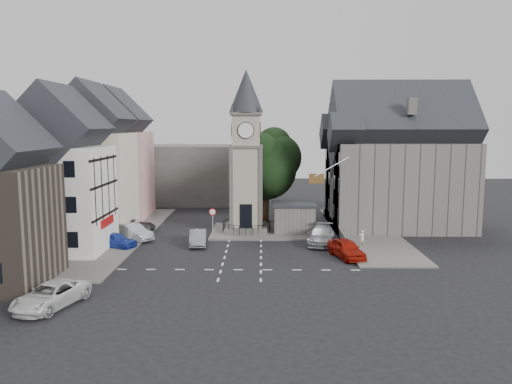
{
  "coord_description": "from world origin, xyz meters",
  "views": [
    {
      "loc": [
        1.58,
        -41.84,
        10.77
      ],
      "look_at": [
        1.01,
        5.0,
        4.51
      ],
      "focal_mm": 35.0,
      "sensor_mm": 36.0,
      "label": 1
    }
  ],
  "objects_px": {
    "stone_shelter": "(294,218)",
    "clock_tower": "(246,152)",
    "car_west_blue": "(114,240)",
    "pedestrian": "(362,238)",
    "car_east_red": "(346,249)"
  },
  "relations": [
    {
      "from": "stone_shelter",
      "to": "pedestrian",
      "type": "height_order",
      "value": "stone_shelter"
    },
    {
      "from": "stone_shelter",
      "to": "clock_tower",
      "type": "bearing_deg",
      "value": 174.16
    },
    {
      "from": "clock_tower",
      "to": "car_west_blue",
      "type": "bearing_deg",
      "value": -149.42
    },
    {
      "from": "car_west_blue",
      "to": "car_east_red",
      "type": "xyz_separation_m",
      "value": [
        20.0,
        -3.13,
        0.06
      ]
    },
    {
      "from": "clock_tower",
      "to": "car_west_blue",
      "type": "relative_size",
      "value": 3.94
    },
    {
      "from": "clock_tower",
      "to": "car_east_red",
      "type": "bearing_deg",
      "value": -49.42
    },
    {
      "from": "car_east_red",
      "to": "pedestrian",
      "type": "bearing_deg",
      "value": 46.28
    },
    {
      "from": "clock_tower",
      "to": "car_east_red",
      "type": "relative_size",
      "value": 3.61
    },
    {
      "from": "clock_tower",
      "to": "car_west_blue",
      "type": "distance_m",
      "value": 15.28
    },
    {
      "from": "clock_tower",
      "to": "stone_shelter",
      "type": "distance_m",
      "value": 8.15
    },
    {
      "from": "car_east_red",
      "to": "car_west_blue",
      "type": "bearing_deg",
      "value": 154.68
    },
    {
      "from": "car_west_blue",
      "to": "pedestrian",
      "type": "distance_m",
      "value": 22.04
    },
    {
      "from": "clock_tower",
      "to": "pedestrian",
      "type": "xyz_separation_m",
      "value": [
        10.53,
        -5.99,
        -7.37
      ]
    },
    {
      "from": "car_west_blue",
      "to": "car_east_red",
      "type": "distance_m",
      "value": 20.24
    },
    {
      "from": "car_east_red",
      "to": "pedestrian",
      "type": "height_order",
      "value": "car_east_red"
    }
  ]
}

